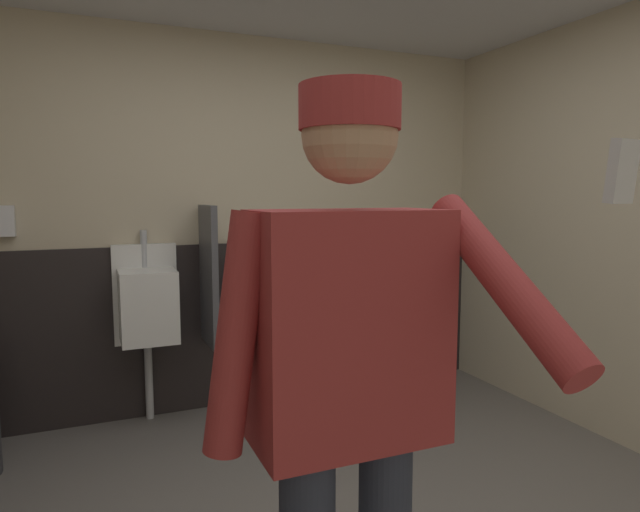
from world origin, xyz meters
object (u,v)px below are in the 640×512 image
urinal_middle (262,296)px  cell_phone (622,171)px  urinal_left (148,305)px  person (350,374)px  soap_dispenser (5,221)px

urinal_middle → cell_phone: 2.99m
urinal_left → person: size_ratio=0.72×
urinal_middle → urinal_left: bearing=180.0°
urinal_left → urinal_middle: 0.75m
person → urinal_left: bearing=95.9°
cell_phone → urinal_left: bearing=92.2°
urinal_left → person: bearing=-84.1°
soap_dispenser → urinal_middle: bearing=-4.5°
person → cell_phone: person is taller
urinal_middle → person: person is taller
urinal_left → cell_phone: size_ratio=11.27×
urinal_middle → cell_phone: size_ratio=11.27×
urinal_left → urinal_middle: same height
person → cell_phone: (0.27, -0.50, 0.48)m
person → soap_dispenser: bearing=112.1°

